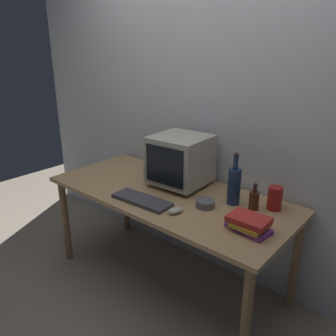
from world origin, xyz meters
The scene contains 11 objects.
ground_plane centered at (0.00, 0.00, 0.00)m, with size 6.00×6.00×0.00m, color gray.
back_wall centered at (0.00, 0.45, 1.25)m, with size 4.00×0.08×2.50m, color silver.
desk centered at (0.00, 0.00, 0.66)m, with size 1.77×0.79×0.75m.
crt_monitor centered at (-0.02, 0.16, 0.94)m, with size 0.40×0.41×0.37m.
keyboard centered at (-0.03, -0.23, 0.76)m, with size 0.42×0.15×0.02m, color #3F3F47.
computer_mouse centered at (0.24, -0.21, 0.76)m, with size 0.06×0.10×0.04m, color beige.
bottle_tall centered at (0.44, 0.14, 0.88)m, with size 0.08×0.08×0.35m.
bottle_short centered at (0.58, 0.15, 0.81)m, with size 0.06×0.06×0.18m.
book_stack centered at (0.68, -0.10, 0.79)m, with size 0.25×0.18×0.08m.
cd_spindle centered at (0.33, -0.02, 0.77)m, with size 0.12×0.12×0.04m, color #595B66.
metal_canister centered at (0.68, 0.24, 0.82)m, with size 0.09×0.09×0.15m, color #A51E19.
Camera 1 is at (1.42, -1.65, 1.71)m, focal length 36.20 mm.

